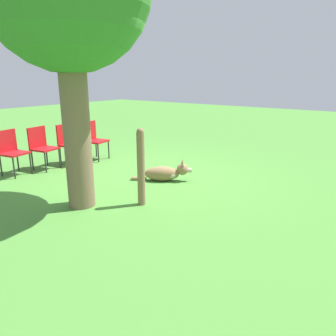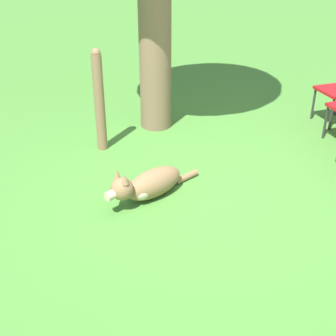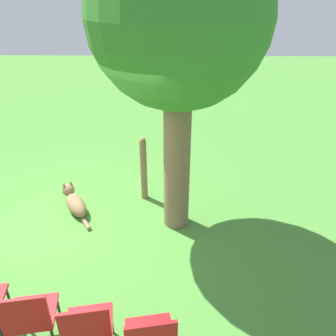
{
  "view_description": "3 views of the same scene",
  "coord_description": "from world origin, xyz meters",
  "px_view_note": "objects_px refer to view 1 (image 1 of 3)",
  "views": [
    {
      "loc": [
        -3.94,
        4.3,
        1.85
      ],
      "look_at": [
        -0.6,
        -0.22,
        0.26
      ],
      "focal_mm": 35.0,
      "sensor_mm": 36.0,
      "label": 1
    },
    {
      "loc": [
        -0.92,
        -3.97,
        2.39
      ],
      "look_at": [
        -0.33,
        -0.16,
        0.25
      ],
      "focal_mm": 50.0,
      "sensor_mm": 36.0,
      "label": 2
    },
    {
      "loc": [
        3.9,
        1.36,
        3.22
      ],
      "look_at": [
        -0.28,
        1.29,
        0.94
      ],
      "focal_mm": 35.0,
      "sensor_mm": 36.0,
      "label": 3
    }
  ],
  "objects_px": {
    "red_chair_0": "(94,138)",
    "red_chair_2": "(42,145)",
    "red_chair_1": "(69,141)",
    "dog": "(166,173)",
    "red_chair_3": "(11,149)",
    "fence_post": "(141,167)"
  },
  "relations": [
    {
      "from": "red_chair_3",
      "to": "fence_post",
      "type": "bearing_deg",
      "value": -4.0
    },
    {
      "from": "red_chair_1",
      "to": "red_chair_2",
      "type": "relative_size",
      "value": 1.0
    },
    {
      "from": "dog",
      "to": "red_chair_0",
      "type": "relative_size",
      "value": 1.13
    },
    {
      "from": "dog",
      "to": "red_chair_0",
      "type": "bearing_deg",
      "value": 138.76
    },
    {
      "from": "dog",
      "to": "red_chair_0",
      "type": "distance_m",
      "value": 2.33
    },
    {
      "from": "fence_post",
      "to": "red_chair_1",
      "type": "bearing_deg",
      "value": -17.13
    },
    {
      "from": "red_chair_2",
      "to": "dog",
      "type": "bearing_deg",
      "value": 8.83
    },
    {
      "from": "red_chair_0",
      "to": "red_chair_2",
      "type": "height_order",
      "value": "same"
    },
    {
      "from": "red_chair_0",
      "to": "red_chair_2",
      "type": "distance_m",
      "value": 1.19
    },
    {
      "from": "red_chair_3",
      "to": "red_chair_0",
      "type": "bearing_deg",
      "value": 69.26
    },
    {
      "from": "red_chair_0",
      "to": "red_chair_1",
      "type": "xyz_separation_m",
      "value": [
        0.11,
        0.58,
        0.0
      ]
    },
    {
      "from": "dog",
      "to": "red_chair_2",
      "type": "relative_size",
      "value": 1.13
    },
    {
      "from": "red_chair_3",
      "to": "dog",
      "type": "bearing_deg",
      "value": 18.79
    },
    {
      "from": "dog",
      "to": "fence_post",
      "type": "bearing_deg",
      "value": -104.4
    },
    {
      "from": "dog",
      "to": "red_chair_0",
      "type": "xyz_separation_m",
      "value": [
        2.28,
        -0.32,
        0.35
      ]
    },
    {
      "from": "red_chair_1",
      "to": "red_chair_2",
      "type": "distance_m",
      "value": 0.59
    },
    {
      "from": "dog",
      "to": "red_chair_3",
      "type": "xyz_separation_m",
      "value": [
        2.62,
        1.43,
        0.35
      ]
    },
    {
      "from": "fence_post",
      "to": "red_chair_1",
      "type": "height_order",
      "value": "fence_post"
    },
    {
      "from": "fence_post",
      "to": "red_chair_0",
      "type": "bearing_deg",
      "value": -28.36
    },
    {
      "from": "red_chair_1",
      "to": "fence_post",
      "type": "bearing_deg",
      "value": -27.01
    },
    {
      "from": "red_chair_2",
      "to": "red_chair_3",
      "type": "bearing_deg",
      "value": -110.74
    },
    {
      "from": "red_chair_1",
      "to": "red_chair_3",
      "type": "relative_size",
      "value": 1.0
    }
  ]
}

